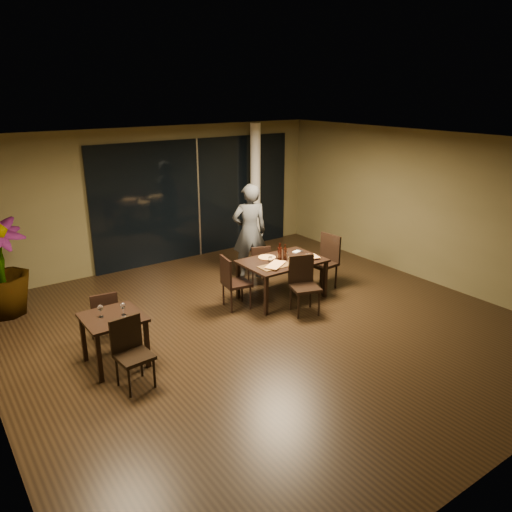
# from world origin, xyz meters

# --- Properties ---
(ground) EXTENTS (8.00, 8.00, 0.00)m
(ground) POSITION_xyz_m (0.00, 0.00, 0.00)
(ground) COLOR black
(ground) RESTS_ON ground
(wall_back) EXTENTS (8.00, 0.10, 3.00)m
(wall_back) POSITION_xyz_m (0.00, 4.05, 1.50)
(wall_back) COLOR #4D4729
(wall_back) RESTS_ON ground
(wall_right) EXTENTS (0.10, 8.00, 3.00)m
(wall_right) POSITION_xyz_m (4.05, 0.00, 1.50)
(wall_right) COLOR #4D4729
(wall_right) RESTS_ON ground
(ceiling) EXTENTS (8.00, 8.00, 0.04)m
(ceiling) POSITION_xyz_m (0.00, 0.00, 3.02)
(ceiling) COLOR white
(ceiling) RESTS_ON wall_back
(window_panel) EXTENTS (5.00, 0.06, 2.70)m
(window_panel) POSITION_xyz_m (1.00, 3.96, 1.35)
(window_panel) COLOR black
(window_panel) RESTS_ON ground
(column) EXTENTS (0.24, 0.24, 3.00)m
(column) POSITION_xyz_m (2.40, 3.65, 1.50)
(column) COLOR white
(column) RESTS_ON ground
(main_table) EXTENTS (1.50, 1.00, 0.75)m
(main_table) POSITION_xyz_m (1.00, 0.80, 0.68)
(main_table) COLOR black
(main_table) RESTS_ON ground
(side_table) EXTENTS (0.80, 0.80, 0.75)m
(side_table) POSITION_xyz_m (-2.40, 0.30, 0.62)
(side_table) COLOR black
(side_table) RESTS_ON ground
(chair_main_far) EXTENTS (0.49, 0.49, 0.84)m
(chair_main_far) POSITION_xyz_m (1.02, 1.55, 0.47)
(chair_main_far) COLOR black
(chair_main_far) RESTS_ON ground
(chair_main_near) EXTENTS (0.59, 0.59, 1.00)m
(chair_main_near) POSITION_xyz_m (0.94, 0.13, 0.56)
(chair_main_near) COLOR black
(chair_main_near) RESTS_ON ground
(chair_main_left) EXTENTS (0.52, 0.52, 0.97)m
(chair_main_left) POSITION_xyz_m (-0.01, 0.94, 0.54)
(chair_main_left) COLOR black
(chair_main_left) RESTS_ON ground
(chair_main_right) EXTENTS (0.53, 0.53, 1.06)m
(chair_main_right) POSITION_xyz_m (2.04, 0.75, 0.59)
(chair_main_right) COLOR black
(chair_main_right) RESTS_ON ground
(chair_side_far) EXTENTS (0.45, 0.45, 0.87)m
(chair_side_far) POSITION_xyz_m (-2.31, 0.97, 0.48)
(chair_side_far) COLOR black
(chair_side_far) RESTS_ON ground
(chair_side_near) EXTENTS (0.47, 0.47, 0.94)m
(chair_side_near) POSITION_xyz_m (-2.40, -0.33, 0.52)
(chair_side_near) COLOR black
(chair_side_near) RESTS_ON ground
(diner) EXTENTS (0.78, 0.64, 1.97)m
(diner) POSITION_xyz_m (1.12, 2.03, 0.99)
(diner) COLOR #2C2F31
(diner) RESTS_ON ground
(pizza_board_left) EXTENTS (0.61, 0.31, 0.01)m
(pizza_board_left) POSITION_xyz_m (0.69, 0.60, 0.76)
(pizza_board_left) COLOR #4A3217
(pizza_board_left) RESTS_ON main_table
(pizza_board_right) EXTENTS (0.63, 0.38, 0.01)m
(pizza_board_right) POSITION_xyz_m (1.36, 0.61, 0.76)
(pizza_board_right) COLOR #462916
(pizza_board_right) RESTS_ON main_table
(oblong_pizza_left) EXTENTS (0.50, 0.41, 0.02)m
(oblong_pizza_left) POSITION_xyz_m (0.69, 0.60, 0.77)
(oblong_pizza_left) COLOR #671509
(oblong_pizza_left) RESTS_ON pizza_board_left
(oblong_pizza_right) EXTENTS (0.57, 0.36, 0.02)m
(oblong_pizza_right) POSITION_xyz_m (1.36, 0.61, 0.77)
(oblong_pizza_right) COLOR maroon
(oblong_pizza_right) RESTS_ON pizza_board_right
(round_pizza) EXTENTS (0.32, 0.32, 0.01)m
(round_pizza) POSITION_xyz_m (0.84, 1.06, 0.76)
(round_pizza) COLOR red
(round_pizza) RESTS_ON main_table
(bottle_a) EXTENTS (0.07, 0.07, 0.33)m
(bottle_a) POSITION_xyz_m (0.95, 0.81, 0.92)
(bottle_a) COLOR black
(bottle_a) RESTS_ON main_table
(bottle_b) EXTENTS (0.07, 0.07, 0.30)m
(bottle_b) POSITION_xyz_m (1.06, 0.79, 0.90)
(bottle_b) COLOR black
(bottle_b) RESTS_ON main_table
(bottle_c) EXTENTS (0.07, 0.07, 0.31)m
(bottle_c) POSITION_xyz_m (0.99, 0.87, 0.90)
(bottle_c) COLOR black
(bottle_c) RESTS_ON main_table
(tumbler_left) EXTENTS (0.08, 0.08, 0.09)m
(tumbler_left) POSITION_xyz_m (0.77, 0.86, 0.79)
(tumbler_left) COLOR white
(tumbler_left) RESTS_ON main_table
(tumbler_right) EXTENTS (0.08, 0.08, 0.09)m
(tumbler_right) POSITION_xyz_m (1.18, 0.90, 0.80)
(tumbler_right) COLOR white
(tumbler_right) RESTS_ON main_table
(napkin_near) EXTENTS (0.20, 0.16, 0.01)m
(napkin_near) POSITION_xyz_m (1.55, 0.71, 0.76)
(napkin_near) COLOR silver
(napkin_near) RESTS_ON main_table
(napkin_far) EXTENTS (0.20, 0.13, 0.01)m
(napkin_far) POSITION_xyz_m (1.54, 1.02, 0.76)
(napkin_far) COLOR white
(napkin_far) RESTS_ON main_table
(wine_glass_a) EXTENTS (0.08, 0.08, 0.17)m
(wine_glass_a) POSITION_xyz_m (-2.53, 0.36, 0.84)
(wine_glass_a) COLOR white
(wine_glass_a) RESTS_ON side_table
(wine_glass_b) EXTENTS (0.08, 0.08, 0.17)m
(wine_glass_b) POSITION_xyz_m (-2.25, 0.25, 0.83)
(wine_glass_b) COLOR white
(wine_glass_b) RESTS_ON side_table
(side_napkin) EXTENTS (0.21, 0.17, 0.01)m
(side_napkin) POSITION_xyz_m (-2.32, 0.09, 0.76)
(side_napkin) COLOR silver
(side_napkin) RESTS_ON side_table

